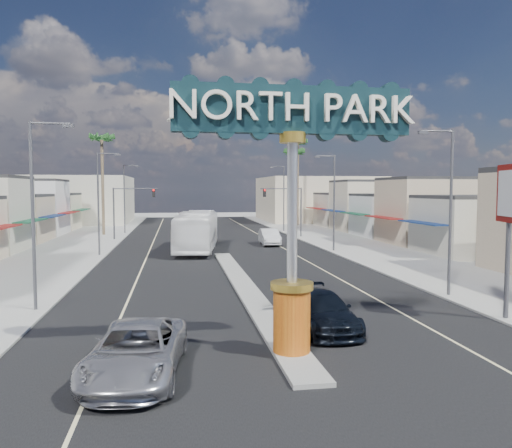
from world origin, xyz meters
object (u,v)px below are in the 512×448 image
object	(u,v)px
streetlight_l_far	(126,195)
suv_right	(322,311)
streetlight_r_far	(283,195)
car_parked_right	(269,237)
traffic_signal_left	(130,203)
bank_pylon_sign	(509,202)
palm_right_far	(298,147)
city_bus	(197,231)
palm_right_mid	(294,156)
streetlight_l_near	(36,206)
streetlight_r_near	(448,204)
traffic_signal_right	(286,202)
palm_left_far	(102,144)
gateway_sign	(292,186)
streetlight_l_mid	(100,198)
streetlight_r_mid	(332,197)
suv_left	(136,351)

from	to	relation	value
streetlight_l_far	suv_right	world-z (taller)	streetlight_l_far
streetlight_r_far	car_parked_right	xyz separation A→B (m)	(-4.77, -15.65, -4.22)
streetlight_l_far	traffic_signal_left	bearing A→B (deg)	-81.14
traffic_signal_left	bank_pylon_sign	world-z (taller)	bank_pylon_sign
palm_right_far	city_bus	xyz separation A→B (m)	(-17.00, -29.16, -10.51)
palm_right_mid	bank_pylon_sign	size ratio (longest dim) A/B	1.78
streetlight_l_near	car_parked_right	world-z (taller)	streetlight_l_near
traffic_signal_left	car_parked_right	bearing A→B (deg)	-27.23
traffic_signal_left	streetlight_r_near	world-z (taller)	streetlight_r_near
traffic_signal_right	palm_left_far	bearing A→B (deg)	164.85
suv_right	bank_pylon_sign	distance (m)	9.61
city_bus	traffic_signal_left	bearing A→B (deg)	130.21
gateway_sign	streetlight_l_mid	xyz separation A→B (m)	(-10.43, 28.02, -0.86)
car_parked_right	city_bus	xyz separation A→B (m)	(-7.67, -3.52, 1.03)
suv_right	traffic_signal_right	bearing A→B (deg)	77.44
streetlight_r_mid	palm_right_mid	size ratio (longest dim) A/B	0.74
gateway_sign	traffic_signal_left	world-z (taller)	gateway_sign
suv_right	car_parked_right	bearing A→B (deg)	81.21
gateway_sign	suv_left	size ratio (longest dim) A/B	1.56
bank_pylon_sign	gateway_sign	bearing A→B (deg)	-150.99
traffic_signal_right	streetlight_r_far	world-z (taller)	streetlight_r_far
streetlight_l_near	bank_pylon_sign	distance (m)	21.49
streetlight_r_far	suv_right	world-z (taller)	streetlight_r_far
gateway_sign	palm_right_mid	xyz separation A→B (m)	(13.00, 54.02, 4.67)
suv_right	streetlight_l_far	bearing A→B (deg)	102.74
streetlight_r_far	city_bus	size ratio (longest dim) A/B	0.67
streetlight_r_near	suv_left	xyz separation A→B (m)	(-15.65, -9.15, -4.25)
streetlight_l_mid	suv_right	bearing A→B (deg)	-63.49
streetlight_l_far	suv_right	xyz separation A→B (m)	(12.43, -46.93, -4.29)
city_bus	bank_pylon_sign	distance (m)	30.61
bank_pylon_sign	streetlight_l_near	bearing A→B (deg)	179.28
palm_right_mid	car_parked_right	size ratio (longest dim) A/B	2.36
streetlight_r_far	suv_left	world-z (taller)	streetlight_r_far
streetlight_l_near	streetlight_r_near	size ratio (longest dim) A/B	1.00
streetlight_l_near	streetlight_r_far	bearing A→B (deg)	63.58
gateway_sign	streetlight_r_mid	bearing A→B (deg)	69.58
streetlight_l_near	car_parked_right	xyz separation A→B (m)	(16.10, 26.35, -4.22)
streetlight_r_far	car_parked_right	world-z (taller)	streetlight_r_far
streetlight_l_far	streetlight_r_mid	bearing A→B (deg)	-46.52
palm_right_mid	city_bus	size ratio (longest dim) A/B	0.90
car_parked_right	city_bus	size ratio (longest dim) A/B	0.38
city_bus	streetlight_l_mid	bearing A→B (deg)	-153.98
streetlight_r_far	palm_left_far	distance (m)	24.38
suv_left	gateway_sign	bearing A→B (deg)	18.70
streetlight_r_far	palm_left_far	xyz separation A→B (m)	(-23.43, -2.00, 6.43)
streetlight_r_far	streetlight_l_far	bearing A→B (deg)	180.00
traffic_signal_right	streetlight_r_near	xyz separation A→B (m)	(1.25, -33.99, 0.79)
traffic_signal_right	palm_right_mid	bearing A→B (deg)	72.37
streetlight_r_far	bank_pylon_sign	xyz separation A→B (m)	(0.06, -46.90, 0.20)
palm_right_mid	palm_right_far	distance (m)	6.57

